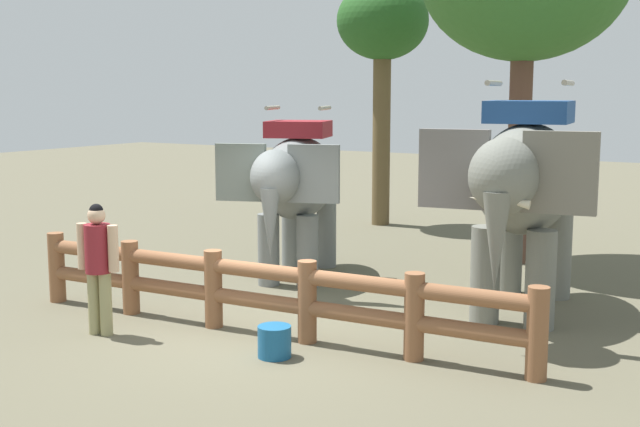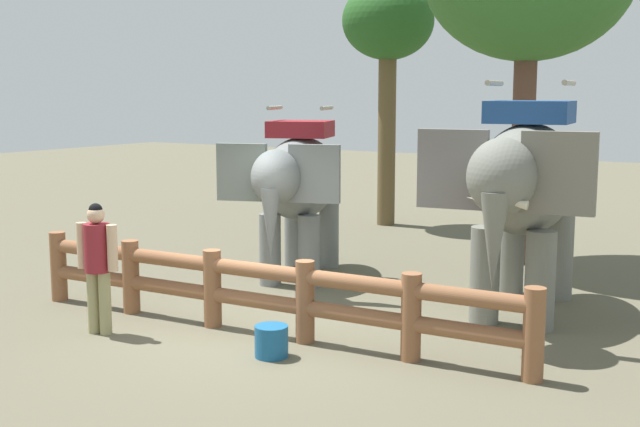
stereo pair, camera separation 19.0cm
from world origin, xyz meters
name	(u,v)px [view 1 (the left image)]	position (x,y,z in m)	size (l,w,h in m)	color
ground_plane	(260,334)	(0.00, 0.00, 0.00)	(60.00, 60.00, 0.00)	brown
log_fence	(259,289)	(0.00, -0.01, 0.60)	(7.45, 0.54, 1.05)	brown
elephant_near_left	(296,183)	(-1.35, 3.00, 1.63)	(2.40, 3.47, 2.91)	slate
elephant_center	(524,185)	(2.61, 2.72, 1.85)	(2.19, 3.90, 3.30)	slate
tourist_woman_in_black	(98,260)	(-1.77, -1.08, 1.00)	(0.60, 0.38, 1.72)	#979161
tree_far_left	(383,30)	(-2.69, 8.87, 4.54)	(2.13, 2.13, 5.67)	brown
feed_bucket	(274,342)	(0.69, -0.68, 0.19)	(0.40, 0.40, 0.38)	#19598C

